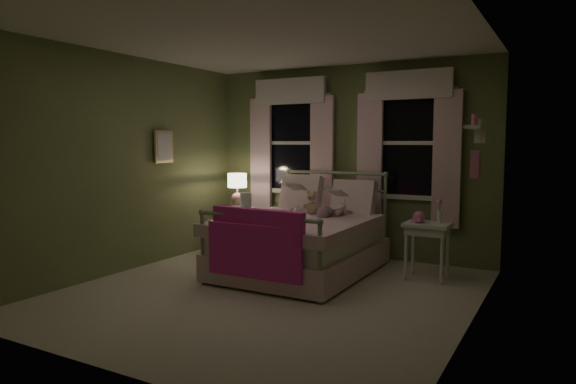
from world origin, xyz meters
The scene contains 18 objects.
room_shell centered at (0.00, 0.00, 1.30)m, with size 4.20×4.20×4.20m.
bed centered at (-0.09, 0.91, 0.38)m, with size 1.58×2.04×1.18m.
pink_throw centered at (-0.09, -0.11, 0.61)m, with size 1.10×0.19×0.71m.
child_left centered at (-0.37, 1.34, 0.94)m, with size 0.27×0.18×0.75m, color #F7D1DD.
child_right centered at (0.19, 1.34, 0.97)m, with size 0.39×0.30×0.79m, color #F7D1DD.
book_left centered at (-0.37, 1.09, 0.96)m, with size 0.20×0.27×0.03m, color beige.
book_right centered at (0.19, 1.09, 0.92)m, with size 0.20×0.27×0.02m, color beige.
teddy_bear centered at (-0.09, 1.19, 0.79)m, with size 0.22×0.17×0.29m.
nightstand_left centered at (-1.37, 1.42, 0.42)m, with size 0.46×0.46×0.65m.
table_lamp centered at (-1.37, 1.42, 0.95)m, with size 0.27×0.27×0.45m.
book_nightstand centered at (-1.27, 1.34, 0.66)m, with size 0.16×0.22×0.02m, color beige.
nightstand_right centered at (1.30, 1.32, 0.55)m, with size 0.50×0.40×0.64m.
pink_toy centered at (1.20, 1.32, 0.71)m, with size 0.14×0.19×0.14m.
bud_vase centered at (1.42, 1.37, 0.79)m, with size 0.06×0.06×0.28m.
window_left centered at (-0.85, 2.03, 1.62)m, with size 1.34×0.13×1.96m.
window_right centered at (0.85, 2.03, 1.62)m, with size 1.34×0.13×1.96m.
wall_shelf centered at (1.90, 0.70, 1.52)m, with size 0.15×0.50×0.60m.
framed_picture centered at (-1.95, 0.60, 1.50)m, with size 0.03×0.32×0.42m.
Camera 1 is at (2.71, -4.46, 1.56)m, focal length 32.00 mm.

